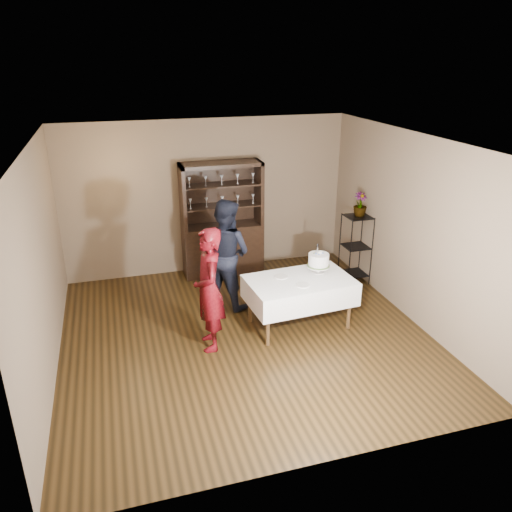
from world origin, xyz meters
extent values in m
plane|color=black|center=(0.00, 0.00, 0.00)|extent=(5.00, 5.00, 0.00)
plane|color=white|center=(0.00, 0.00, 2.70)|extent=(5.00, 5.00, 0.00)
cube|color=brown|center=(0.00, 2.50, 1.35)|extent=(5.00, 0.02, 2.70)
cube|color=brown|center=(-2.50, 0.00, 1.35)|extent=(0.02, 5.00, 2.70)
cube|color=brown|center=(2.50, 0.00, 1.35)|extent=(0.02, 5.00, 2.70)
cube|color=black|center=(0.20, 2.24, 0.45)|extent=(1.40, 0.48, 0.90)
cube|color=black|center=(0.20, 2.46, 1.45)|extent=(1.40, 0.03, 1.10)
cube|color=black|center=(0.20, 2.24, 1.97)|extent=(1.40, 0.48, 0.06)
cube|color=black|center=(0.20, 2.24, 1.25)|extent=(1.28, 0.42, 0.02)
cube|color=black|center=(0.20, 2.24, 1.62)|extent=(1.28, 0.42, 0.02)
cylinder|color=black|center=(2.08, 1.00, 0.60)|extent=(0.02, 0.02, 1.20)
cylinder|color=black|center=(2.48, 1.00, 0.60)|extent=(0.02, 0.02, 1.20)
cylinder|color=black|center=(2.08, 1.40, 0.60)|extent=(0.02, 0.02, 1.20)
cylinder|color=black|center=(2.48, 1.40, 0.60)|extent=(0.02, 0.02, 1.20)
cube|color=black|center=(2.28, 1.20, 0.15)|extent=(0.40, 0.40, 0.02)
cube|color=black|center=(2.28, 1.20, 0.65)|extent=(0.40, 0.40, 0.01)
cube|color=black|center=(2.28, 1.20, 1.18)|extent=(0.40, 0.40, 0.02)
cube|color=silver|center=(0.82, 0.05, 0.57)|extent=(1.54, 1.02, 0.34)
cylinder|color=#452F19|center=(0.22, -0.34, 0.35)|extent=(0.06, 0.06, 0.70)
cylinder|color=#452F19|center=(1.47, -0.24, 0.35)|extent=(0.06, 0.06, 0.70)
cylinder|color=#452F19|center=(0.17, 0.35, 0.35)|extent=(0.06, 0.06, 0.70)
cylinder|color=#452F19|center=(1.42, 0.45, 0.35)|extent=(0.06, 0.06, 0.70)
imported|color=#3C050C|center=(-0.52, -0.12, 0.84)|extent=(0.43, 0.63, 1.69)
imported|color=black|center=(-0.03, 1.01, 0.86)|extent=(1.04, 1.05, 1.72)
cylinder|color=beige|center=(1.16, 0.20, 0.74)|extent=(0.18, 0.18, 0.01)
cylinder|color=beige|center=(1.16, 0.20, 0.78)|extent=(0.05, 0.05, 0.09)
cylinder|color=beige|center=(1.16, 0.20, 0.83)|extent=(0.33, 0.33, 0.01)
cylinder|color=#43612E|center=(1.16, 0.20, 0.85)|extent=(0.32, 0.32, 0.02)
cylinder|color=silver|center=(1.16, 0.20, 0.93)|extent=(0.31, 0.31, 0.18)
sphere|color=#5D77C7|center=(1.19, 0.20, 1.04)|extent=(0.02, 0.02, 0.02)
cube|color=silver|center=(1.12, 0.19, 1.09)|extent=(0.02, 0.02, 0.13)
cube|color=black|center=(1.12, 0.19, 1.17)|extent=(0.02, 0.02, 0.05)
cylinder|color=beige|center=(0.78, -0.14, 0.74)|extent=(0.23, 0.23, 0.01)
cylinder|color=beige|center=(0.59, 0.20, 0.74)|extent=(0.25, 0.25, 0.01)
imported|color=#43612E|center=(2.30, 1.21, 1.39)|extent=(0.26, 0.26, 0.40)
camera|label=1|loc=(-1.59, -5.90, 3.71)|focal=35.00mm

